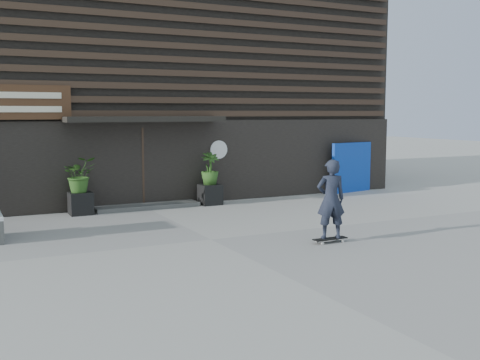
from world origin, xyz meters
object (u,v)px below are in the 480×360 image
planter_pot_right (210,194)px  planter_pot_left (81,203)px  skateboarder (331,199)px  blue_tarp (351,167)px

planter_pot_right → planter_pot_left: bearing=180.0°
planter_pot_right → skateboarder: (0.24, -5.80, 0.62)m
planter_pot_right → blue_tarp: blue_tarp is taller
blue_tarp → skateboarder: skateboarder is taller
planter_pot_left → blue_tarp: 9.26m
planter_pot_left → blue_tarp: blue_tarp is taller
planter_pot_right → blue_tarp: size_ratio=0.33×
planter_pot_right → skateboarder: bearing=-87.6°
blue_tarp → skateboarder: 8.01m
planter_pot_left → blue_tarp: (9.23, 0.30, 0.55)m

